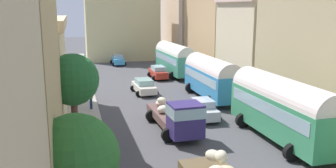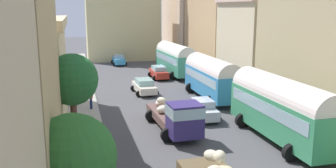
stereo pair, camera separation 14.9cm
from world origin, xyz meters
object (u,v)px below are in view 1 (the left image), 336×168
Objects in this scene: parked_bus_3 at (174,58)px; car_2 at (203,109)px; car_0 at (144,86)px; pedestrian_0 at (91,99)px; parked_bus_1 at (282,106)px; car_3 at (158,72)px; cargo_truck_1 at (177,116)px; car_1 at (118,60)px; pedestrian_1 at (94,151)px; parked_bus_2 at (211,76)px.

car_2 is at bearing -98.93° from parked_bus_3.
car_0 is 7.31m from pedestrian_0.
parked_bus_1 is at bearing -68.32° from car_0.
car_3 is 14.90m from pedestrian_0.
pedestrian_0 is at bearing -128.41° from parked_bus_3.
parked_bus_3 is at bearing 74.89° from cargo_truck_1.
parked_bus_1 is 24.01m from parked_bus_3.
parked_bus_3 reaches higher than car_2.
car_1 is at bearing 120.18° from parked_bus_3.
pedestrian_1 is (-5.54, -35.29, 0.19)m from car_1.
parked_bus_2 is 12.62m from parked_bus_3.
cargo_truck_1 is at bearing 155.68° from parked_bus_1.
pedestrian_1 is (-8.53, -6.69, 0.19)m from car_2.
car_3 is at bearing 69.12° from pedestrian_1.
parked_bus_1 is 2.44× the size of car_1.
parked_bus_3 is at bearing 81.07° from car_2.
cargo_truck_1 is (-6.07, 2.75, -1.02)m from parked_bus_1.
car_1 is at bearing 100.33° from parked_bus_1.
cargo_truck_1 is 9.06m from pedestrian_0.
car_1 is at bearing 106.03° from car_3.
pedestrian_0 is at bearing -102.07° from car_1.
parked_bus_2 is 2.21× the size of car_1.
car_3 is at bearing 80.55° from cargo_truck_1.
parked_bus_2 is 6.69m from car_2.
parked_bus_2 is 2.41× the size of car_2.
car_2 reaches higher than car_1.
parked_bus_1 is at bearing -88.53° from parked_bus_2.
pedestrian_0 reaches higher than car_2.
parked_bus_2 is at bearing -32.56° from car_0.
car_1 is (-6.22, 34.15, -1.50)m from parked_bus_1.
parked_bus_2 is at bearing -89.83° from parked_bus_3.
parked_bus_3 reaches higher than cargo_truck_1.
parked_bus_1 is 1.10× the size of parked_bus_2.
parked_bus_3 is 3.35m from car_3.
car_0 is at bearing -113.39° from car_3.
pedestrian_0 is (-5.40, -4.93, 0.29)m from car_0.
car_2 is at bearing 38.10° from pedestrian_1.
parked_bus_3 is 11.81m from car_1.
pedestrian_0 is at bearing 150.80° from car_2.
parked_bus_3 is 17.80m from pedestrian_0.
parked_bus_1 reaches higher than car_3.
car_2 is (2.74, -9.47, 0.04)m from car_0.
pedestrian_1 is at bearing -141.90° from car_2.
pedestrian_1 is (-0.39, -11.23, -0.06)m from pedestrian_0.
parked_bus_2 reaches higher than car_0.
pedestrian_1 is at bearing -114.44° from parked_bus_3.
car_1 is 1.09× the size of car_2.
car_2 is at bearing -84.03° from car_1.
car_2 is 0.87× the size of car_3.
cargo_truck_1 is at bearing -89.72° from car_1.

